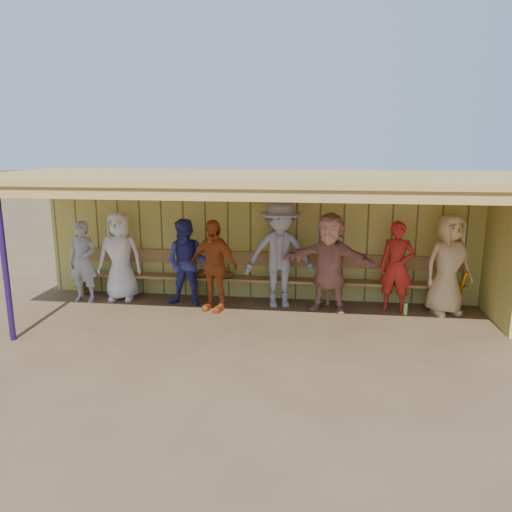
{
  "coord_description": "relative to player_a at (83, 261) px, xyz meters",
  "views": [
    {
      "loc": [
        1.09,
        -8.16,
        3.0
      ],
      "look_at": [
        0.0,
        0.35,
        1.05
      ],
      "focal_mm": 35.0,
      "sensor_mm": 36.0,
      "label": 1
    }
  ],
  "objects": [
    {
      "name": "dugout_structure",
      "position": [
        3.77,
        0.07,
        0.91
      ],
      "size": [
        8.8,
        3.2,
        2.5
      ],
      "color": "#C5BA54",
      "rests_on": "ground"
    },
    {
      "name": "ground",
      "position": [
        3.38,
        -0.62,
        -0.78
      ],
      "size": [
        90.0,
        90.0,
        0.0
      ],
      "primitive_type": "plane",
      "color": "brown",
      "rests_on": "ground"
    },
    {
      "name": "player_d",
      "position": [
        2.59,
        -0.2,
        0.06
      ],
      "size": [
        1.06,
        0.75,
        1.68
      ],
      "primitive_type": "imported",
      "rotation": [
        0.0,
        0.0,
        -0.39
      ],
      "color": "#BB511E",
      "rests_on": "ground"
    },
    {
      "name": "dugout_equipment",
      "position": [
        2.75,
        0.37,
        -0.29
      ],
      "size": [
        6.57,
        0.62,
        0.8
      ],
      "color": "orange",
      "rests_on": "ground"
    },
    {
      "name": "player_f",
      "position": [
        4.67,
        0.01,
        0.12
      ],
      "size": [
        1.75,
        0.9,
        1.8
      ],
      "primitive_type": "imported",
      "rotation": [
        0.0,
        0.0,
        -0.23
      ],
      "color": "tan",
      "rests_on": "ground"
    },
    {
      "name": "player_a",
      "position": [
        0.0,
        0.0,
        0.0
      ],
      "size": [
        0.6,
        0.42,
        1.57
      ],
      "primitive_type": "imported",
      "rotation": [
        0.0,
        0.0,
        -0.09
      ],
      "color": "#999BA1",
      "rests_on": "ground"
    },
    {
      "name": "player_g",
      "position": [
        5.88,
        0.19,
        0.04
      ],
      "size": [
        0.67,
        0.52,
        1.64
      ],
      "primitive_type": "imported",
      "rotation": [
        0.0,
        0.0,
        -0.22
      ],
      "color": "red",
      "rests_on": "ground"
    },
    {
      "name": "player_b",
      "position": [
        0.67,
        0.19,
        0.08
      ],
      "size": [
        0.89,
        0.63,
        1.73
      ],
      "primitive_type": "imported",
      "rotation": [
        0.0,
        0.0,
        0.09
      ],
      "color": "white",
      "rests_on": "ground"
    },
    {
      "name": "player_c",
      "position": [
        2.04,
        0.0,
        0.04
      ],
      "size": [
        0.85,
        0.68,
        1.64
      ],
      "primitive_type": "imported",
      "rotation": [
        0.0,
        0.0,
        -0.08
      ],
      "color": "navy",
      "rests_on": "ground"
    },
    {
      "name": "bench",
      "position": [
        3.38,
        0.5,
        -0.26
      ],
      "size": [
        7.6,
        0.34,
        0.93
      ],
      "color": "#A27C45",
      "rests_on": "ground"
    },
    {
      "name": "player_h",
      "position": [
        6.75,
        0.14,
        0.12
      ],
      "size": [
        1.03,
        0.85,
        1.81
      ],
      "primitive_type": "imported",
      "rotation": [
        0.0,
        0.0,
        0.36
      ],
      "color": "tan",
      "rests_on": "ground"
    },
    {
      "name": "player_e",
      "position": [
        3.76,
        0.17,
        0.21
      ],
      "size": [
        1.41,
        0.98,
        2.0
      ],
      "primitive_type": "imported",
      "rotation": [
        0.0,
        0.0,
        0.2
      ],
      "color": "#919199",
      "rests_on": "ground"
    }
  ]
}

